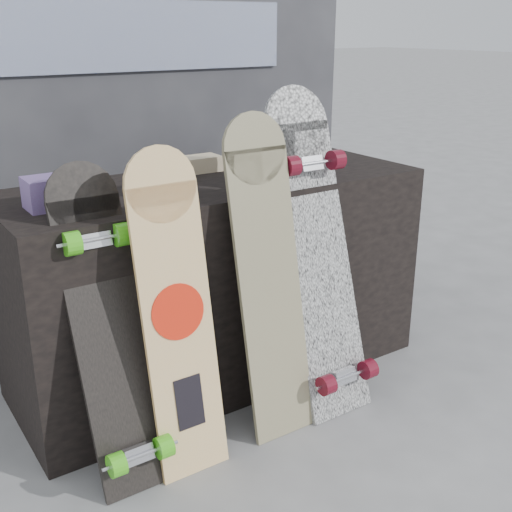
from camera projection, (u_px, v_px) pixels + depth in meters
ground at (291, 428)px, 2.27m from camera, size 60.00×60.00×0.00m
vendor_table at (217, 280)px, 2.53m from camera, size 1.60×0.60×0.80m
booth at (120, 81)px, 2.95m from camera, size 2.40×0.22×2.20m
merch_box_purple at (55, 192)px, 2.02m from camera, size 0.18×0.12×0.10m
merch_box_small at (298, 155)px, 2.55m from camera, size 0.14×0.14×0.12m
merch_box_flat at (193, 165)px, 2.51m from camera, size 0.22×0.10×0.06m
longboard_geisha at (176, 307)px, 1.94m from camera, size 0.23×0.20×1.02m
longboard_celtic at (268, 269)px, 2.14m from camera, size 0.24×0.24×1.09m
longboard_cascadia at (318, 247)px, 2.29m from camera, size 0.27×0.42×1.15m
skateboard_dark at (109, 324)px, 1.92m from camera, size 0.22×0.39×0.97m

